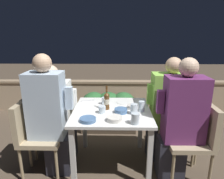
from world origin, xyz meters
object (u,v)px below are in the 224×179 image
object	(u,v)px
chair_left_near	(34,130)
person_blue_shirt	(50,116)
beer_bottle	(107,100)
chair_right_near	(197,134)
chair_left_far	(41,120)
person_white_polo	(57,114)
person_green_blouse	(167,110)
person_purple_stripe	(180,121)
chair_right_far	(182,120)
potted_plant	(40,114)

from	to	relation	value
chair_left_near	person_blue_shirt	size ratio (longest dim) A/B	0.62
beer_bottle	chair_right_near	bearing A→B (deg)	-11.31
chair_left_near	beer_bottle	distance (m)	0.87
person_blue_shirt	chair_right_near	size ratio (longest dim) A/B	1.60
chair_left_far	chair_right_near	distance (m)	1.81
person_white_polo	person_green_blouse	world-z (taller)	person_green_blouse
chair_left_near	person_purple_stripe	bearing A→B (deg)	-1.87
person_white_polo	chair_right_near	size ratio (longest dim) A/B	1.42
chair_left_near	chair_right_near	xyz separation A→B (m)	(1.77, -0.05, 0.00)
person_blue_shirt	chair_left_far	size ratio (longest dim) A/B	1.60
chair_right_near	chair_left_near	bearing A→B (deg)	178.34
chair_right_near	person_green_blouse	bearing A→B (deg)	125.64
person_purple_stripe	chair_right_far	size ratio (longest dim) A/B	1.57
person_green_blouse	potted_plant	xyz separation A→B (m)	(-1.72, 0.39, -0.22)
person_blue_shirt	person_white_polo	world-z (taller)	person_blue_shirt
person_blue_shirt	beer_bottle	size ratio (longest dim) A/B	4.91
person_white_polo	chair_left_far	bearing A→B (deg)	180.00
person_white_polo	chair_right_far	distance (m)	1.54
chair_left_near	beer_bottle	xyz separation A→B (m)	(0.80, 0.14, 0.30)
person_blue_shirt	chair_right_near	xyz separation A→B (m)	(1.58, -0.05, -0.17)
person_blue_shirt	beer_bottle	bearing A→B (deg)	13.18
chair_left_near	chair_left_far	distance (m)	0.25
chair_left_near	potted_plant	distance (m)	0.71
chair_left_near	person_blue_shirt	xyz separation A→B (m)	(0.19, 0.00, 0.17)
person_green_blouse	beer_bottle	bearing A→B (deg)	-168.86
person_blue_shirt	chair_left_far	bearing A→B (deg)	129.04
chair_left_near	chair_left_far	size ratio (longest dim) A/B	1.00
person_green_blouse	person_blue_shirt	bearing A→B (deg)	-167.93
person_green_blouse	person_white_polo	bearing A→B (deg)	-178.53
chair_right_near	person_green_blouse	world-z (taller)	person_green_blouse
chair_right_near	person_green_blouse	size ratio (longest dim) A/B	0.66
chair_left_near	person_white_polo	bearing A→B (deg)	53.52
chair_right_far	potted_plant	size ratio (longest dim) A/B	1.24
chair_left_far	person_white_polo	size ratio (longest dim) A/B	0.70
chair_right_near	person_blue_shirt	bearing A→B (deg)	178.13
chair_right_near	potted_plant	xyz separation A→B (m)	(-1.96, 0.73, -0.09)
person_blue_shirt	person_purple_stripe	world-z (taller)	person_blue_shirt
person_white_polo	potted_plant	distance (m)	0.60
chair_left_far	potted_plant	xyz separation A→B (m)	(-0.18, 0.42, -0.09)
person_blue_shirt	potted_plant	world-z (taller)	person_blue_shirt
chair_right_near	person_purple_stripe	xyz separation A→B (m)	(-0.19, -0.00, 0.15)
person_green_blouse	potted_plant	world-z (taller)	person_green_blouse
person_green_blouse	beer_bottle	distance (m)	0.76
potted_plant	person_purple_stripe	bearing A→B (deg)	-22.34
person_blue_shirt	chair_right_far	size ratio (longest dim) A/B	1.60
person_green_blouse	potted_plant	size ratio (longest dim) A/B	1.88
chair_left_near	person_white_polo	xyz separation A→B (m)	(0.19, 0.25, 0.09)
person_white_polo	chair_right_near	xyz separation A→B (m)	(1.58, -0.30, -0.09)
beer_bottle	potted_plant	world-z (taller)	beer_bottle
chair_right_near	person_purple_stripe	bearing A→B (deg)	-180.00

